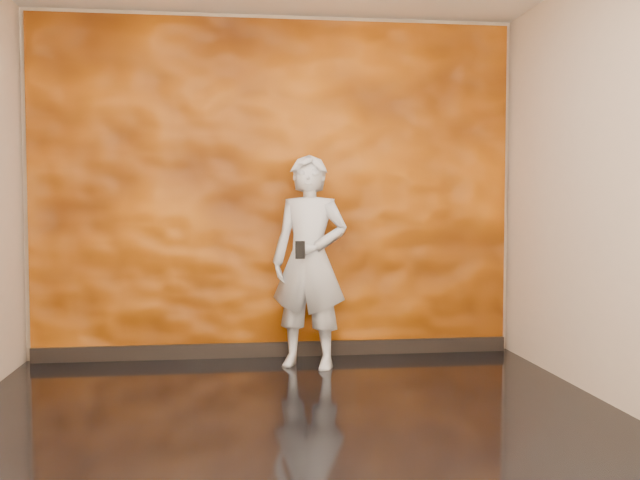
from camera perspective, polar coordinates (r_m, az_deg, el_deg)
The scene contains 5 objects.
room at distance 3.92m, azimuth -1.81°, elevation 4.90°, with size 4.02×4.02×2.81m.
feature_wall at distance 5.87m, azimuth -3.57°, elevation 4.07°, with size 3.90×0.06×2.75m, color orange.
baseboard at distance 5.95m, azimuth -3.51°, elevation -8.72°, with size 3.90×0.04×0.12m, color black.
man at distance 5.48m, azimuth -0.85°, elevation -1.73°, with size 0.60×0.39×1.63m, color #9CA0A9.
phone at distance 5.25m, azimuth -1.60°, elevation -0.80°, with size 0.07×0.01×0.13m, color black.
Camera 1 is at (-0.36, -3.90, 1.27)m, focal length 40.00 mm.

